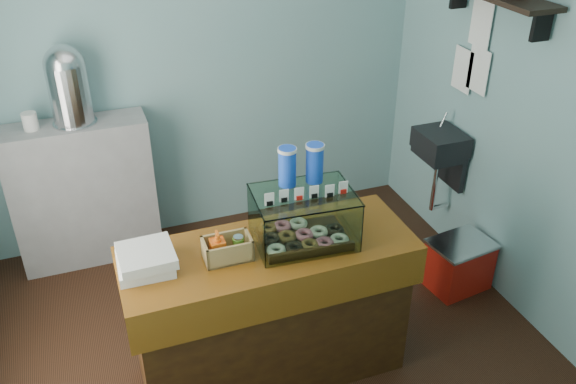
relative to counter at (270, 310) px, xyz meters
name	(u,v)px	position (x,y,z in m)	size (l,w,h in m)	color
ground	(259,340)	(0.00, 0.25, -0.46)	(3.50, 3.50, 0.00)	black
room_shell	(255,89)	(0.03, 0.26, 1.25)	(3.54, 3.04, 2.82)	#72A1A7
counter	(270,310)	(0.00, 0.00, 0.00)	(1.60, 0.60, 0.90)	#41250C
back_shelf	(84,193)	(-0.90, 1.57, 0.09)	(1.00, 0.32, 1.10)	#959698
display_case	(302,211)	(0.20, 0.03, 0.61)	(0.56, 0.43, 0.51)	#311E0E
condiment_crate	(226,248)	(-0.24, -0.01, 0.51)	(0.25, 0.15, 0.18)	tan
pastry_boxes	(146,260)	(-0.65, 0.05, 0.50)	(0.29, 0.29, 0.11)	silver
coffee_urn	(68,83)	(-0.87, 1.59, 0.93)	(0.30, 0.30, 0.55)	silver
red_cooler	(459,264)	(1.50, 0.29, -0.27)	(0.47, 0.38, 0.37)	red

